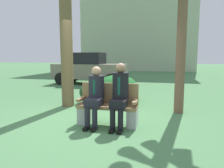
{
  "coord_description": "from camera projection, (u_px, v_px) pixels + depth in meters",
  "views": [
    {
      "loc": [
        1.54,
        -4.46,
        1.49
      ],
      "look_at": [
        0.39,
        0.23,
        0.85
      ],
      "focal_mm": 33.75,
      "sensor_mm": 36.0,
      "label": 1
    }
  ],
  "objects": [
    {
      "name": "shrub_near_bench",
      "position": [
        117.0,
        88.0,
        6.94
      ],
      "size": [
        1.41,
        1.29,
        0.88
      ],
      "primitive_type": "ellipsoid",
      "color": "#216A2B",
      "rests_on": "ground"
    },
    {
      "name": "ground_plane",
      "position": [
        93.0,
        121.0,
        4.86
      ],
      "size": [
        80.0,
        80.0,
        0.0
      ],
      "primitive_type": "plane",
      "color": "#4A7C4C"
    },
    {
      "name": "shrub_mid_lawn",
      "position": [
        97.0,
        92.0,
        6.71
      ],
      "size": [
        1.13,
        1.04,
        0.71
      ],
      "primitive_type": "ellipsoid",
      "color": "#26522B",
      "rests_on": "ground"
    },
    {
      "name": "seated_man_left",
      "position": [
        95.0,
        93.0,
        4.5
      ],
      "size": [
        0.34,
        0.72,
        1.27
      ],
      "color": "#23232D",
      "rests_on": "ground"
    },
    {
      "name": "seated_man_right",
      "position": [
        120.0,
        92.0,
        4.37
      ],
      "size": [
        0.34,
        0.72,
        1.35
      ],
      "color": "black",
      "rests_on": "ground"
    },
    {
      "name": "parked_car_near",
      "position": [
        90.0,
        68.0,
        11.33
      ],
      "size": [
        3.93,
        1.77,
        1.68
      ],
      "color": "slate",
      "rests_on": "ground"
    },
    {
      "name": "park_bench",
      "position": [
        108.0,
        107.0,
        4.6
      ],
      "size": [
        1.28,
        0.44,
        0.9
      ],
      "color": "#99754C",
      "rests_on": "ground"
    },
    {
      "name": "building_backdrop",
      "position": [
        140.0,
        16.0,
        23.9
      ],
      "size": [
        12.17,
        7.73,
        12.0
      ],
      "color": "#A9B897",
      "rests_on": "ground"
    }
  ]
}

